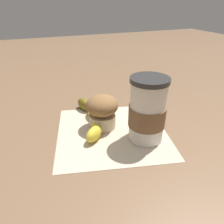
{
  "coord_description": "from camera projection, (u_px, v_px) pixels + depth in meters",
  "views": [
    {
      "loc": [
        0.17,
        0.42,
        0.3
      ],
      "look_at": [
        0.0,
        0.0,
        0.06
      ],
      "focal_mm": 35.0,
      "sensor_mm": 36.0,
      "label": 1
    }
  ],
  "objects": [
    {
      "name": "paper_napkin",
      "position": [
        112.0,
        132.0,
        0.54
      ],
      "size": [
        0.32,
        0.32,
        0.0
      ],
      "primitive_type": "cube",
      "rotation": [
        0.0,
        0.0,
        -0.25
      ],
      "color": "beige",
      "rests_on": "ground_plane"
    },
    {
      "name": "sugar_packet",
      "position": [
        148.0,
        108.0,
        0.64
      ],
      "size": [
        0.03,
        0.05,
        0.01
      ],
      "primitive_type": "cube",
      "rotation": [
        0.0,
        0.0,
        1.52
      ],
      "color": "pink",
      "rests_on": "ground_plane"
    },
    {
      "name": "muffin",
      "position": [
        102.0,
        110.0,
        0.54
      ],
      "size": [
        0.08,
        0.08,
        0.08
      ],
      "color": "beige",
      "rests_on": "paper_napkin"
    },
    {
      "name": "banana",
      "position": [
        93.0,
        117.0,
        0.57
      ],
      "size": [
        0.08,
        0.22,
        0.03
      ],
      "color": "yellow",
      "rests_on": "paper_napkin"
    },
    {
      "name": "ground_plane",
      "position": [
        112.0,
        132.0,
        0.54
      ],
      "size": [
        3.0,
        3.0,
        0.0
      ],
      "primitive_type": "plane",
      "color": "brown"
    },
    {
      "name": "coffee_cup",
      "position": [
        147.0,
        111.0,
        0.48
      ],
      "size": [
        0.08,
        0.08,
        0.15
      ],
      "color": "silver",
      "rests_on": "paper_napkin"
    }
  ]
}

